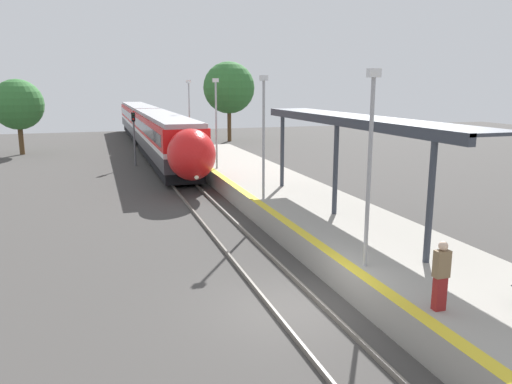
# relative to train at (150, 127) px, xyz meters

# --- Properties ---
(ground_plane) EXTENTS (120.00, 120.00, 0.00)m
(ground_plane) POSITION_rel_train_xyz_m (0.00, -37.29, -2.29)
(ground_plane) COLOR #423F3D
(rail_left) EXTENTS (0.08, 90.00, 0.15)m
(rail_left) POSITION_rel_train_xyz_m (-0.72, -37.29, -2.21)
(rail_left) COLOR slate
(rail_left) RESTS_ON ground_plane
(rail_right) EXTENTS (0.08, 90.00, 0.15)m
(rail_right) POSITION_rel_train_xyz_m (0.72, -37.29, -2.21)
(rail_right) COLOR slate
(rail_right) RESTS_ON ground_plane
(train) EXTENTS (2.86, 46.78, 3.99)m
(train) POSITION_rel_train_xyz_m (0.00, 0.00, 0.00)
(train) COLOR black
(train) RESTS_ON ground_plane
(platform_right) EXTENTS (4.94, 64.00, 0.98)m
(platform_right) POSITION_rel_train_xyz_m (4.07, -37.29, -1.80)
(platform_right) COLOR #9E998E
(platform_right) RESTS_ON ground_plane
(person_waiting) EXTENTS (0.36, 0.22, 1.70)m
(person_waiting) POSITION_rel_train_xyz_m (2.38, -40.33, -0.44)
(person_waiting) COLOR maroon
(person_waiting) RESTS_ON platform_right
(railway_signal) EXTENTS (0.28, 0.28, 4.17)m
(railway_signal) POSITION_rel_train_xyz_m (-2.23, -9.44, 0.27)
(railway_signal) COLOR #59595E
(railway_signal) RESTS_ON ground_plane
(lamppost_near) EXTENTS (0.36, 0.20, 5.67)m
(lamppost_near) POSITION_rel_train_xyz_m (2.23, -37.18, 1.91)
(lamppost_near) COLOR #9E9EA3
(lamppost_near) RESTS_ON platform_right
(lamppost_mid) EXTENTS (0.36, 0.20, 5.67)m
(lamppost_mid) POSITION_rel_train_xyz_m (2.23, -27.82, 1.91)
(lamppost_mid) COLOR #9E9EA3
(lamppost_mid) RESTS_ON platform_right
(lamppost_far) EXTENTS (0.36, 0.20, 5.67)m
(lamppost_far) POSITION_rel_train_xyz_m (2.23, -18.46, 1.91)
(lamppost_far) COLOR #9E9EA3
(lamppost_far) RESTS_ON platform_right
(lamppost_farthest) EXTENTS (0.36, 0.20, 5.67)m
(lamppost_farthest) POSITION_rel_train_xyz_m (2.23, -9.10, 1.91)
(lamppost_farthest) COLOR #9E9EA3
(lamppost_farthest) RESTS_ON platform_right
(station_canopy) EXTENTS (2.02, 15.26, 4.01)m
(station_canopy) POSITION_rel_train_xyz_m (4.72, -31.33, 2.40)
(station_canopy) COLOR #333842
(station_canopy) RESTS_ON platform_right
(background_tree_left) EXTENTS (4.54, 4.54, 6.81)m
(background_tree_left) POSITION_rel_train_xyz_m (-11.62, 0.52, 2.23)
(background_tree_left) COLOR brown
(background_tree_left) RESTS_ON ground_plane
(background_tree_right) EXTENTS (5.73, 5.73, 8.85)m
(background_tree_right) POSITION_rel_train_xyz_m (9.42, 5.57, 3.68)
(background_tree_right) COLOR brown
(background_tree_right) RESTS_ON ground_plane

